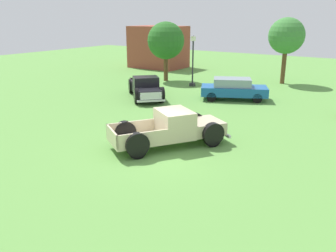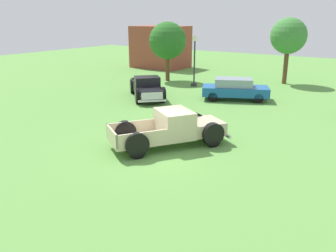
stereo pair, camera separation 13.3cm
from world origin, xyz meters
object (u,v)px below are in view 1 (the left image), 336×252
at_px(sedan_distant_a, 233,89).
at_px(pickup_truck_behind_left, 146,88).
at_px(lamp_post_near, 193,60).
at_px(oak_tree_east, 166,41).
at_px(pickup_truck_foreground, 176,128).
at_px(oak_tree_west, 287,36).

bearing_deg(sedan_distant_a, pickup_truck_behind_left, -148.78).
xyz_separation_m(pickup_truck_behind_left, lamp_post_near, (0.37, 5.65, 1.37)).
relative_size(lamp_post_near, oak_tree_east, 0.80).
bearing_deg(pickup_truck_foreground, sedan_distant_a, 98.74).
relative_size(sedan_distant_a, oak_tree_west, 0.88).
distance_m(sedan_distant_a, lamp_post_near, 5.50).
xyz_separation_m(pickup_truck_foreground, oak_tree_east, (-9.27, 12.94, 2.64)).
bearing_deg(oak_tree_east, sedan_distant_a, -24.05).
distance_m(pickup_truck_foreground, pickup_truck_behind_left, 9.11).
bearing_deg(pickup_truck_behind_left, oak_tree_east, 113.16).
bearing_deg(oak_tree_east, lamp_post_near, -15.59).
height_order(pickup_truck_behind_left, sedan_distant_a, pickup_truck_behind_left).
relative_size(oak_tree_east, oak_tree_west, 0.94).
distance_m(pickup_truck_behind_left, lamp_post_near, 5.82).
bearing_deg(oak_tree_west, pickup_truck_foreground, -88.46).
distance_m(pickup_truck_behind_left, oak_tree_east, 7.59).
distance_m(pickup_truck_foreground, oak_tree_west, 17.52).
bearing_deg(oak_tree_east, pickup_truck_behind_left, -66.84).
xyz_separation_m(pickup_truck_foreground, lamp_post_near, (-6.11, 12.06, 1.34)).
bearing_deg(sedan_distant_a, lamp_post_near, 150.76).
xyz_separation_m(pickup_truck_foreground, oak_tree_west, (-0.46, 17.24, 3.09)).
bearing_deg(oak_tree_west, oak_tree_east, -153.98).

